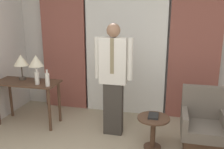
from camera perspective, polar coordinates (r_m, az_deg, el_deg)
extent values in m
cube|color=beige|center=(4.88, 3.34, 6.92)|extent=(10.00, 0.06, 2.70)
cube|color=white|center=(4.76, 3.05, 6.00)|extent=(1.53, 0.06, 2.58)
cube|color=brown|center=(5.13, -10.97, 6.40)|extent=(0.90, 0.06, 2.58)
cube|color=brown|center=(4.70, 18.35, 5.15)|extent=(0.90, 0.06, 2.58)
cube|color=#4C3323|center=(4.62, -18.89, -1.72)|extent=(1.12, 0.51, 0.03)
cylinder|color=#4C3323|center=(4.34, -14.12, -7.89)|extent=(0.05, 0.05, 0.75)
cylinder|color=#4C3323|center=(5.16, -22.14, -4.88)|extent=(0.05, 0.05, 0.75)
cylinder|color=#4C3323|center=(4.66, -11.96, -6.14)|extent=(0.05, 0.05, 0.75)
cylinder|color=#4C4238|center=(4.77, -19.76, -0.84)|extent=(0.12, 0.12, 0.04)
cylinder|color=#4C4238|center=(4.74, -19.90, 0.68)|extent=(0.02, 0.02, 0.22)
cone|color=beige|center=(4.69, -20.12, 3.15)|extent=(0.26, 0.26, 0.20)
cylinder|color=#4C4238|center=(4.62, -16.69, -1.08)|extent=(0.12, 0.12, 0.04)
cylinder|color=#4C4238|center=(4.58, -16.81, 0.48)|extent=(0.02, 0.02, 0.22)
cone|color=beige|center=(4.54, -17.01, 3.04)|extent=(0.26, 0.26, 0.20)
cylinder|color=silver|center=(4.37, -16.76, -0.83)|extent=(0.08, 0.08, 0.21)
cylinder|color=silver|center=(4.33, -16.90, 0.90)|extent=(0.03, 0.03, 0.06)
cylinder|color=silver|center=(4.22, -14.55, -1.18)|extent=(0.07, 0.07, 0.22)
cylinder|color=silver|center=(4.18, -14.68, 0.65)|extent=(0.03, 0.03, 0.06)
cube|color=#38332D|center=(4.12, 0.31, -7.79)|extent=(0.30, 0.16, 0.87)
cube|color=silver|center=(3.88, 0.33, 3.16)|extent=(0.42, 0.19, 0.73)
cube|color=#847556|center=(3.77, -0.02, 4.21)|extent=(0.06, 0.01, 0.55)
cylinder|color=silver|center=(3.94, -3.34, 3.85)|extent=(0.09, 0.09, 0.65)
cylinder|color=silver|center=(3.83, 4.11, 3.51)|extent=(0.09, 0.09, 0.65)
sphere|color=#936B51|center=(3.81, 0.34, 10.08)|extent=(0.21, 0.21, 0.21)
cube|color=#4C3323|center=(4.01, 19.93, -14.39)|extent=(0.54, 0.51, 0.25)
cube|color=#665B51|center=(3.92, 20.20, -11.77)|extent=(0.64, 0.60, 0.16)
cube|color=#665B51|center=(4.03, 20.21, -5.89)|extent=(0.64, 0.10, 0.50)
cube|color=#665B51|center=(3.82, 16.24, -9.32)|extent=(0.08, 0.60, 0.18)
cylinder|color=#4C3323|center=(3.95, 9.18, -16.00)|extent=(0.26, 0.26, 0.02)
cylinder|color=#4C3323|center=(3.84, 9.32, -13.16)|extent=(0.08, 0.08, 0.47)
cylinder|color=#4C3323|center=(3.73, 9.48, -9.82)|extent=(0.47, 0.47, 0.03)
cube|color=black|center=(3.74, 9.46, -9.27)|extent=(0.14, 0.23, 0.03)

